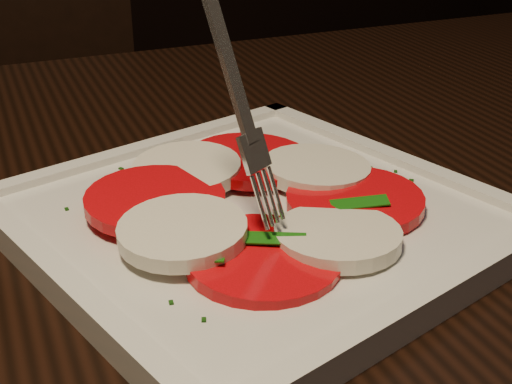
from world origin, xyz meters
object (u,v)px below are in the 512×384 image
object	(u,v)px
table	(296,262)
chair	(28,131)
plate	(256,221)
fork	(219,69)

from	to	relation	value
table	chair	bearing A→B (deg)	101.18
plate	fork	world-z (taller)	fork
table	plate	bearing A→B (deg)	-131.39
table	plate	xyz separation A→B (m)	(-0.08, -0.09, 0.11)
chair	plate	xyz separation A→B (m)	(0.07, -0.84, 0.22)
chair	table	bearing A→B (deg)	-72.57
chair	fork	xyz separation A→B (m)	(0.04, -0.86, 0.34)
chair	plate	bearing A→B (deg)	-79.18
plate	fork	distance (m)	0.12
chair	fork	bearing A→B (deg)	-81.31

